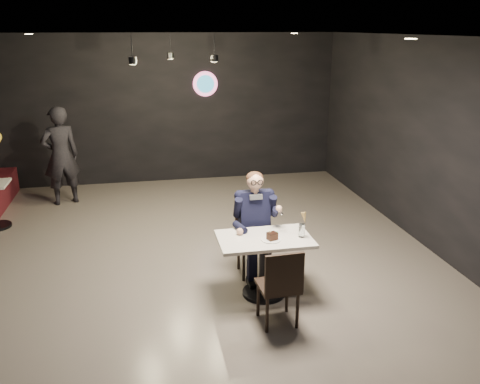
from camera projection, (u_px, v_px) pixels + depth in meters
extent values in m
plane|color=#6C625A|center=(193.00, 277.00, 6.61)|extent=(9.00, 9.00, 0.00)
cube|color=black|center=(173.00, 43.00, 7.58)|extent=(1.40, 1.20, 0.36)
cube|color=silver|center=(264.00, 266.00, 6.09)|extent=(1.10, 0.70, 0.75)
cube|color=black|center=(254.00, 242.00, 6.58)|extent=(0.42, 0.46, 0.92)
cube|color=black|center=(278.00, 284.00, 5.49)|extent=(0.44, 0.48, 0.92)
cube|color=black|center=(254.00, 223.00, 6.50)|extent=(0.60, 0.80, 1.44)
cylinder|color=white|center=(271.00, 240.00, 5.90)|extent=(0.23, 0.23, 0.01)
cube|color=black|center=(272.00, 236.00, 5.87)|extent=(0.13, 0.12, 0.08)
ellipsoid|color=#297D3B|center=(276.00, 232.00, 5.89)|extent=(0.06, 0.04, 0.01)
cylinder|color=silver|center=(302.00, 231.00, 5.97)|extent=(0.07, 0.07, 0.16)
cone|color=tan|center=(304.00, 218.00, 5.91)|extent=(0.08, 0.08, 0.13)
imported|color=black|center=(61.00, 156.00, 9.13)|extent=(0.76, 0.63, 1.79)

